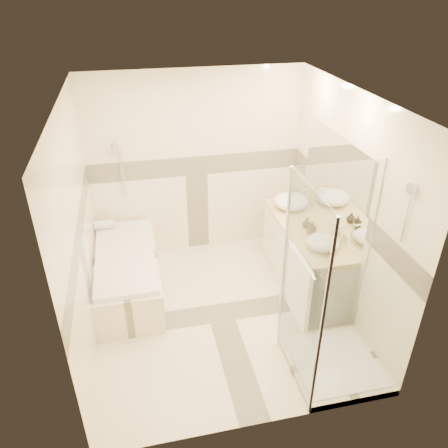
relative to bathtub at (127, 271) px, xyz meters
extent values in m
cube|color=#FBEDC8|center=(1.02, -0.65, -0.31)|extent=(2.80, 3.00, 0.01)
cube|color=white|center=(1.02, -0.65, 2.20)|extent=(2.80, 3.00, 0.01)
cube|color=#FFF1CB|center=(1.02, 0.85, 0.94)|extent=(2.80, 0.01, 2.50)
cube|color=#FFF1CB|center=(1.02, -2.15, 0.94)|extent=(2.80, 0.01, 2.50)
cube|color=#FFF1CB|center=(-0.38, -0.65, 0.94)|extent=(0.01, 3.00, 2.50)
cube|color=#FFF1CB|center=(2.43, -0.65, 0.94)|extent=(0.01, 3.00, 2.50)
cube|color=white|center=(2.41, -0.35, 1.14)|extent=(0.01, 1.60, 1.00)
cylinder|color=silver|center=(0.05, 0.82, 1.04)|extent=(0.02, 0.02, 0.70)
cube|color=#FFF1CB|center=(0.00, 0.00, -0.06)|extent=(0.75, 1.70, 0.50)
cube|color=white|center=(0.00, 0.00, 0.22)|extent=(0.69, 1.60, 0.06)
ellipsoid|color=white|center=(0.00, 0.00, 0.17)|extent=(0.56, 1.40, 0.16)
cube|color=white|center=(2.15, -0.35, 0.09)|extent=(0.55, 1.60, 0.80)
cylinder|color=silver|center=(1.86, -0.75, 0.24)|extent=(0.01, 0.24, 0.01)
cylinder|color=silver|center=(1.86, 0.05, 0.24)|extent=(0.01, 0.24, 0.01)
cube|color=#F3D081|center=(2.15, -0.35, 0.52)|extent=(0.57, 1.62, 0.05)
cube|color=#FFF1CB|center=(1.97, -1.70, -0.27)|extent=(0.90, 0.90, 0.08)
cube|color=white|center=(1.97, -1.70, -0.22)|extent=(0.80, 0.80, 0.01)
cube|color=white|center=(1.53, -1.70, 0.73)|extent=(0.01, 0.90, 2.00)
cube|color=white|center=(1.97, -1.26, 0.73)|extent=(0.90, 0.01, 2.00)
cylinder|color=silver|center=(1.52, -2.15, 0.73)|extent=(0.03, 0.03, 2.00)
cylinder|color=silver|center=(1.52, -1.25, 0.73)|extent=(0.03, 0.03, 2.00)
cylinder|color=silver|center=(2.42, -1.25, 0.73)|extent=(0.03, 0.03, 2.00)
cylinder|color=silver|center=(2.38, -1.70, 1.64)|extent=(0.03, 0.10, 0.10)
cylinder|color=silver|center=(1.49, -1.70, 1.09)|extent=(0.02, 0.60, 0.02)
cube|color=white|center=(1.49, -1.70, 0.79)|extent=(0.04, 0.48, 0.62)
ellipsoid|color=white|center=(2.13, 0.17, 0.63)|extent=(0.44, 0.44, 0.18)
ellipsoid|color=white|center=(2.13, -0.81, 0.61)|extent=(0.36, 0.36, 0.14)
cylinder|color=silver|center=(2.35, 0.17, 0.67)|extent=(0.03, 0.03, 0.25)
cylinder|color=silver|center=(2.31, 0.17, 0.78)|extent=(0.09, 0.02, 0.02)
cylinder|color=silver|center=(2.35, -0.81, 0.67)|extent=(0.03, 0.03, 0.26)
cylinder|color=silver|center=(2.31, -0.81, 0.78)|extent=(0.09, 0.02, 0.02)
imported|color=black|center=(2.13, -0.50, 0.63)|extent=(0.08, 0.08, 0.17)
imported|color=black|center=(2.13, -0.36, 0.61)|extent=(0.14, 0.14, 0.13)
cube|color=white|center=(2.13, 0.34, 0.58)|extent=(0.16, 0.24, 0.07)
cylinder|color=white|center=(-0.24, 0.66, 0.31)|extent=(0.25, 0.11, 0.11)
camera|label=1|loc=(0.22, -4.49, 3.15)|focal=35.00mm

